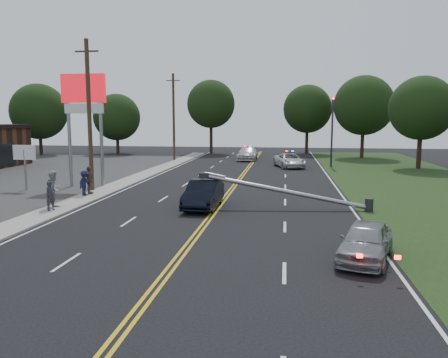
# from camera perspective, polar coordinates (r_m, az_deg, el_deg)

# --- Properties ---
(ground) EXTENTS (120.00, 120.00, 0.00)m
(ground) POSITION_cam_1_polar(r_m,az_deg,el_deg) (16.67, -5.08, -9.17)
(ground) COLOR black
(ground) RESTS_ON ground
(sidewalk) EXTENTS (1.80, 70.00, 0.12)m
(sidewalk) POSITION_cam_1_polar(r_m,az_deg,el_deg) (28.63, -17.02, -2.16)
(sidewalk) COLOR gray
(sidewalk) RESTS_ON ground
(centerline_yellow) EXTENTS (0.36, 80.00, 0.00)m
(centerline_yellow) POSITION_cam_1_polar(r_m,az_deg,el_deg) (26.23, -0.13, -2.81)
(centerline_yellow) COLOR gold
(centerline_yellow) RESTS_ON ground
(pylon_sign) EXTENTS (3.20, 0.35, 8.00)m
(pylon_sign) POSITION_cam_1_polar(r_m,az_deg,el_deg) (32.76, -17.84, 9.46)
(pylon_sign) COLOR gray
(pylon_sign) RESTS_ON ground
(small_sign) EXTENTS (1.60, 0.14, 3.10)m
(small_sign) POSITION_cam_1_polar(r_m,az_deg,el_deg) (32.80, -24.61, 2.71)
(small_sign) COLOR gray
(small_sign) RESTS_ON ground
(traffic_signal) EXTENTS (0.28, 0.41, 7.05)m
(traffic_signal) POSITION_cam_1_polar(r_m,az_deg,el_deg) (45.75, 13.95, 6.81)
(traffic_signal) COLOR #2D2D30
(traffic_signal) RESTS_ON ground
(fallen_streetlight) EXTENTS (9.36, 0.44, 1.91)m
(fallen_streetlight) POSITION_cam_1_polar(r_m,az_deg,el_deg) (23.85, 9.19, -1.78)
(fallen_streetlight) COLOR #2D2D30
(fallen_streetlight) RESTS_ON ground
(utility_pole_mid) EXTENTS (1.60, 0.28, 10.00)m
(utility_pole_mid) POSITION_cam_1_polar(r_m,az_deg,el_deg) (30.37, -17.18, 7.92)
(utility_pole_mid) COLOR #382619
(utility_pole_mid) RESTS_ON ground
(utility_pole_far) EXTENTS (1.60, 0.28, 10.00)m
(utility_pole_far) POSITION_cam_1_polar(r_m,az_deg,el_deg) (51.16, -6.59, 8.06)
(utility_pole_far) COLOR #382619
(utility_pole_far) RESTS_ON ground
(tree_4) EXTENTS (7.46, 7.46, 9.57)m
(tree_4) POSITION_cam_1_polar(r_m,az_deg,el_deg) (64.46, -23.02, 8.10)
(tree_4) COLOR black
(tree_4) RESTS_ON ground
(tree_5) EXTENTS (6.48, 6.48, 8.33)m
(tree_5) POSITION_cam_1_polar(r_m,az_deg,el_deg) (63.33, -13.82, 7.84)
(tree_5) COLOR black
(tree_5) RESTS_ON ground
(tree_6) EXTENTS (6.71, 6.71, 10.28)m
(tree_6) POSITION_cam_1_polar(r_m,az_deg,el_deg) (62.08, -1.71, 9.75)
(tree_6) COLOR black
(tree_6) RESTS_ON ground
(tree_7) EXTENTS (6.69, 6.69, 9.58)m
(tree_7) POSITION_cam_1_polar(r_m,az_deg,el_deg) (62.53, 10.86, 8.97)
(tree_7) COLOR black
(tree_7) RESTS_ON ground
(tree_8) EXTENTS (7.40, 7.40, 10.22)m
(tree_8) POSITION_cam_1_polar(r_m,az_deg,el_deg) (57.60, 17.80, 9.13)
(tree_8) COLOR black
(tree_8) RESTS_ON ground
(tree_9) EXTENTS (6.22, 6.22, 9.02)m
(tree_9) POSITION_cam_1_polar(r_m,az_deg,el_deg) (47.05, 24.42, 8.42)
(tree_9) COLOR black
(tree_9) RESTS_ON ground
(crashed_sedan) EXTENTS (1.68, 4.62, 1.51)m
(crashed_sedan) POSITION_cam_1_polar(r_m,az_deg,el_deg) (24.12, -2.68, -1.97)
(crashed_sedan) COLOR black
(crashed_sedan) RESTS_ON ground
(waiting_sedan) EXTENTS (2.71, 4.21, 1.34)m
(waiting_sedan) POSITION_cam_1_polar(r_m,az_deg,el_deg) (16.07, 18.04, -7.70)
(waiting_sedan) COLOR gray
(waiting_sedan) RESTS_ON ground
(emergency_a) EXTENTS (3.59, 5.46, 1.39)m
(emergency_a) POSITION_cam_1_polar(r_m,az_deg,el_deg) (44.61, 8.55, 2.41)
(emergency_a) COLOR silver
(emergency_a) RESTS_ON ground
(emergency_b) EXTENTS (2.23, 5.44, 1.57)m
(emergency_b) POSITION_cam_1_polar(r_m,az_deg,el_deg) (51.92, 3.10, 3.35)
(emergency_b) COLOR silver
(emergency_b) RESTS_ON ground
(bystander_a) EXTENTS (0.57, 0.67, 1.56)m
(bystander_a) POSITION_cam_1_polar(r_m,az_deg,el_deg) (24.51, -21.70, -2.03)
(bystander_a) COLOR #2A2932
(bystander_a) RESTS_ON sidewalk
(bystander_b) EXTENTS (0.89, 1.07, 2.01)m
(bystander_b) POSITION_cam_1_polar(r_m,az_deg,el_deg) (25.14, -21.30, -1.25)
(bystander_b) COLOR #A3A3A7
(bystander_b) RESTS_ON sidewalk
(bystander_c) EXTENTS (0.72, 1.09, 1.57)m
(bystander_c) POSITION_cam_1_polar(r_m,az_deg,el_deg) (28.54, -17.75, -0.50)
(bystander_c) COLOR #18193C
(bystander_c) RESTS_ON sidewalk
(bystander_d) EXTENTS (0.68, 1.12, 1.78)m
(bystander_d) POSITION_cam_1_polar(r_m,az_deg,el_deg) (29.02, -17.20, -0.13)
(bystander_d) COLOR #5C5049
(bystander_d) RESTS_ON sidewalk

